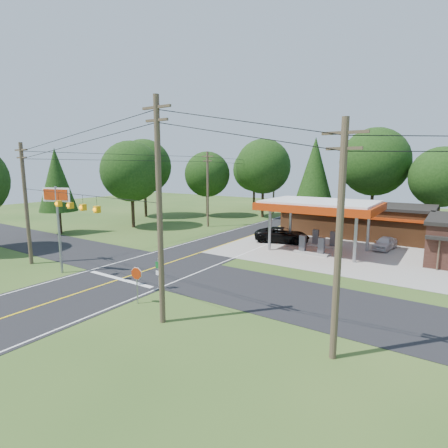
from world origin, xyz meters
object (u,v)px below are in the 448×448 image
Objects in this scene: sedan_car at (385,243)px; big_stop_sign at (57,209)px; suv_car at (282,235)px; octagonal_stop_sign at (137,277)px; gas_canopy at (320,207)px.

big_stop_sign reaches higher than sedan_car.
big_stop_sign reaches higher than suv_car.
sedan_car is 1.65× the size of octagonal_stop_sign.
suv_car is at bearing 90.00° from octagonal_stop_sign.
big_stop_sign is (-14.00, -18.01, 0.65)m from gas_canopy.
gas_canopy is at bearing -133.80° from sedan_car.
sedan_car is at bearing 66.89° from octagonal_stop_sign.
octagonal_stop_sign reaches higher than suv_car.
gas_canopy is 19.71m from octagonal_stop_sign.
octagonal_stop_sign is (-4.50, -19.01, -2.59)m from gas_canopy.
big_stop_sign is 10.09m from octagonal_stop_sign.
sedan_car is 0.56× the size of big_stop_sign.
sedan_car is 29.60m from big_stop_sign.
gas_canopy is at bearing 52.14° from big_stop_sign.
sedan_car is at bearing 36.93° from gas_canopy.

